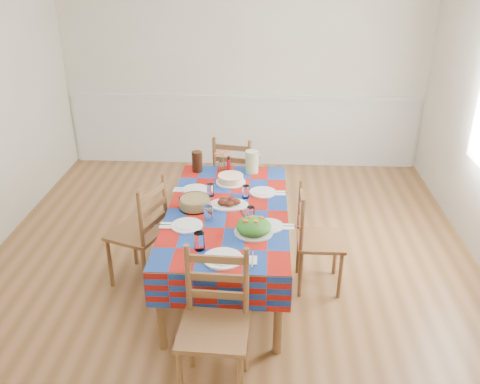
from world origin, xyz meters
name	(u,v)px	position (x,y,z in m)	size (l,w,h in m)	color
room	(228,125)	(0.00, 0.00, 1.35)	(4.58, 5.08, 2.78)	brown
wainscot	(243,128)	(0.00, 2.48, 0.49)	(4.41, 0.06, 0.92)	silver
dining_table	(228,218)	(0.00, -0.18, 0.62)	(0.97, 1.80, 0.70)	brown
setting_near_head	(215,252)	(-0.03, -0.87, 0.73)	(0.44, 0.29, 0.13)	white
setting_left_near	(194,221)	(-0.24, -0.43, 0.73)	(0.44, 0.26, 0.12)	white
setting_left_far	(200,190)	(-0.26, 0.12, 0.72)	(0.41, 0.24, 0.11)	white
setting_right_near	(263,221)	(0.29, -0.41, 0.72)	(0.42, 0.24, 0.11)	white
setting_right_far	(257,192)	(0.23, 0.10, 0.72)	(0.43, 0.25, 0.11)	white
meat_platter	(229,203)	(0.00, -0.12, 0.73)	(0.32, 0.23, 0.06)	white
salad_platter	(254,227)	(0.22, -0.54, 0.75)	(0.29, 0.29, 0.12)	white
pasta_bowl	(195,203)	(-0.26, -0.17, 0.75)	(0.25, 0.25, 0.09)	white
cake	(231,179)	(-0.01, 0.33, 0.74)	(0.27, 0.27, 0.07)	white
serving_utensils	(248,216)	(0.17, -0.30, 0.70)	(0.12, 0.27, 0.01)	black
flower_vase	(222,163)	(-0.11, 0.58, 0.79)	(0.13, 0.11, 0.21)	white
hot_sauce	(229,164)	(-0.05, 0.60, 0.77)	(0.03, 0.03, 0.14)	red
green_pitcher	(252,162)	(0.17, 0.58, 0.81)	(0.12, 0.12, 0.21)	#A7C188
tea_pitcher	(197,162)	(-0.34, 0.57, 0.80)	(0.10, 0.10, 0.19)	black
name_card	(216,268)	(-0.01, -1.02, 0.71)	(0.07, 0.02, 0.02)	white
chair_near	(215,326)	(0.00, -1.31, 0.48)	(0.45, 0.43, 0.97)	brown
chair_far	(235,179)	(-0.01, 0.95, 0.46)	(0.48, 0.47, 0.94)	brown
chair_left	(141,233)	(-0.71, -0.20, 0.47)	(0.52, 0.53, 0.95)	brown
chair_right	(315,240)	(0.72, -0.18, 0.44)	(0.38, 0.39, 0.89)	brown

